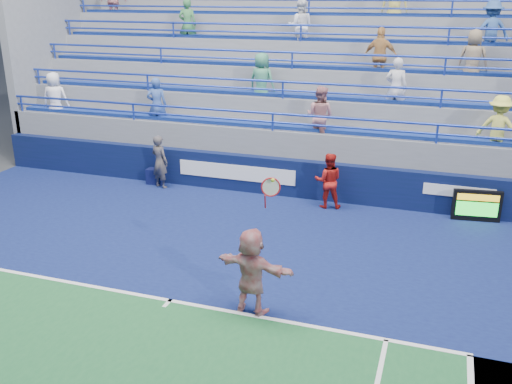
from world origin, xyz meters
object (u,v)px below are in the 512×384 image
(judge_chair, at_px, (157,174))
(line_judge, at_px, (160,162))
(tennis_player, at_px, (252,271))
(ball_girl, at_px, (328,181))
(serve_speed_board, at_px, (477,206))

(judge_chair, bearing_deg, line_judge, -46.15)
(line_judge, bearing_deg, tennis_player, 148.60)
(judge_chair, distance_m, ball_girl, 5.47)
(tennis_player, relative_size, line_judge, 1.65)
(judge_chair, xyz_separation_m, ball_girl, (5.44, -0.37, 0.49))
(judge_chair, distance_m, tennis_player, 8.08)
(serve_speed_board, bearing_deg, judge_chair, 179.21)
(judge_chair, relative_size, tennis_player, 0.33)
(tennis_player, relative_size, ball_girl, 1.73)
(judge_chair, xyz_separation_m, line_judge, (0.31, -0.32, 0.53))
(ball_girl, bearing_deg, line_judge, -13.63)
(tennis_player, bearing_deg, ball_girl, 87.84)
(tennis_player, bearing_deg, judge_chair, 130.39)
(tennis_player, xyz_separation_m, line_judge, (-4.91, 5.81, -0.03))
(serve_speed_board, distance_m, judge_chair, 9.28)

